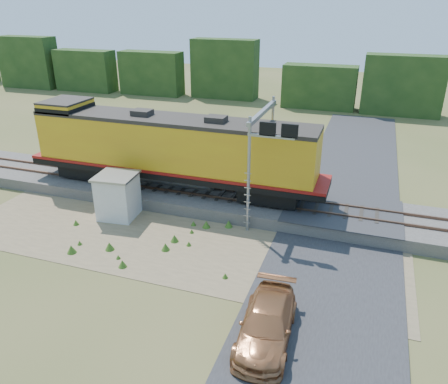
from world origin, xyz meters
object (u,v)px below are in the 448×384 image
at_px(signal_gantry, 265,137).
at_px(locomotive, 168,149).
at_px(car, 267,324).
at_px(shed, 118,196).

bearing_deg(signal_gantry, locomotive, 174.38).
bearing_deg(signal_gantry, car, -74.73).
bearing_deg(car, shed, 142.84).
bearing_deg(car, signal_gantry, 101.82).
xyz_separation_m(shed, signal_gantry, (8.59, 2.99, 3.79)).
height_order(locomotive, signal_gantry, signal_gantry).
xyz_separation_m(locomotive, car, (9.64, -11.33, -2.86)).
relative_size(locomotive, signal_gantry, 2.98).
bearing_deg(signal_gantry, shed, -160.81).
xyz_separation_m(signal_gantry, car, (2.91, -10.67, -4.49)).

